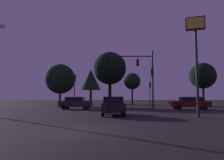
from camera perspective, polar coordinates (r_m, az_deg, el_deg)
name	(u,v)px	position (r m, az deg, el deg)	size (l,w,h in m)	color
ground_plane	(113,106)	(33.58, 0.29, -7.37)	(168.00, 168.00, 0.00)	black
traffic_signal_mast_arm	(136,68)	(26.48, 6.66, 3.25)	(7.03, 0.63, 7.55)	#232326
traffic_light_corner_left	(74,84)	(29.40, -10.48, -1.24)	(0.34, 0.37, 4.66)	#232326
traffic_light_corner_right	(150,89)	(31.35, 10.54, -2.46)	(0.36, 0.39, 3.84)	#232326
traffic_light_median	(152,81)	(23.97, 11.23, -0.25)	(0.34, 0.38, 4.76)	#232326
car_nearside_lane	(113,106)	(16.85, 0.23, -7.15)	(2.17, 4.22, 1.52)	black
car_crossing_left	(190,103)	(26.66, 20.93, -5.99)	(4.72, 1.87, 1.52)	#4C0F0F
car_crossing_right	(76,103)	(25.65, -10.12, -6.29)	(4.04, 1.73, 1.52)	#232328
store_sign_illuminated	(196,44)	(16.80, 22.40, 9.37)	(1.42, 0.60, 7.55)	#232326
tree_behind_sign	(60,79)	(36.26, -14.25, 0.27)	(5.12, 5.12, 7.19)	black
tree_left_far	(110,69)	(31.96, -0.62, 3.23)	(5.11, 5.11, 8.56)	black
tree_center_horizon	(132,81)	(41.66, 5.66, -0.37)	(3.38, 3.38, 6.44)	black
tree_right_cluster	(203,76)	(39.31, 24.02, 1.06)	(4.57, 4.57, 7.54)	black
tree_lot_edge	(91,80)	(47.39, -5.94, 0.10)	(4.57, 4.57, 7.96)	black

